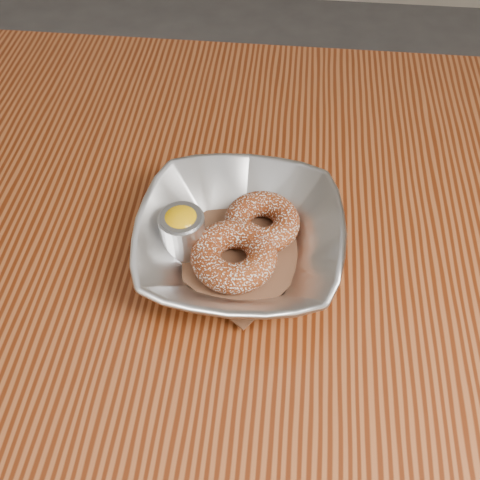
# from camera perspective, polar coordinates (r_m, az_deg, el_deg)

# --- Properties ---
(ground_plane) EXTENTS (4.00, 4.00, 0.00)m
(ground_plane) POSITION_cam_1_polar(r_m,az_deg,el_deg) (1.34, 4.07, -20.36)
(ground_plane) COLOR #565659
(ground_plane) RESTS_ON ground
(table) EXTENTS (1.20, 0.80, 0.75)m
(table) POSITION_cam_1_polar(r_m,az_deg,el_deg) (0.75, 6.80, -4.17)
(table) COLOR brown
(table) RESTS_ON ground_plane
(serving_bowl) EXTENTS (0.23, 0.23, 0.06)m
(serving_bowl) POSITION_cam_1_polar(r_m,az_deg,el_deg) (0.63, 0.00, -0.10)
(serving_bowl) COLOR #B9BBC0
(serving_bowl) RESTS_ON table
(parchment) EXTENTS (0.20, 0.20, 0.00)m
(parchment) POSITION_cam_1_polar(r_m,az_deg,el_deg) (0.64, -0.00, -1.18)
(parchment) COLOR brown
(parchment) RESTS_ON table
(donut_back) EXTENTS (0.11, 0.11, 0.03)m
(donut_back) POSITION_cam_1_polar(r_m,az_deg,el_deg) (0.65, 2.25, 1.85)
(donut_back) COLOR maroon
(donut_back) RESTS_ON parchment
(donut_front) EXTENTS (0.11, 0.11, 0.03)m
(donut_front) POSITION_cam_1_polar(r_m,az_deg,el_deg) (0.61, -0.62, -1.60)
(donut_front) COLOR maroon
(donut_front) RESTS_ON parchment
(ramekin) EXTENTS (0.05, 0.05, 0.06)m
(ramekin) POSITION_cam_1_polar(r_m,az_deg,el_deg) (0.63, -5.88, 1.02)
(ramekin) COLOR #B9BBC0
(ramekin) RESTS_ON table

